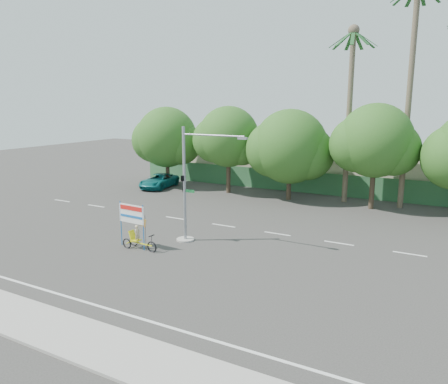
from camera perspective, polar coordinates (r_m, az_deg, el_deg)
The scene contains 14 objects.
ground at distance 22.89m, azimuth -5.43°, elevation -9.93°, with size 120.00×120.00×0.00m, color #33302D.
sidewalk_near at distance 17.78m, azimuth -19.77°, elevation -17.08°, with size 50.00×2.40×0.12m, color gray.
fence at distance 41.52m, azimuth 11.44°, elevation 1.18°, with size 38.00×0.08×2.00m, color #336B3D.
building_left at distance 49.22m, azimuth 1.92°, elevation 4.21°, with size 12.00×8.00×4.00m, color beige.
building_right at distance 44.21m, azimuth 23.21°, elevation 2.15°, with size 14.00×8.00×3.60m, color beige.
tree_far_left at distance 44.25m, azimuth -7.53°, elevation 6.87°, with size 7.14×6.00×7.96m.
tree_left at distance 40.48m, azimuth 0.53°, elevation 6.95°, with size 6.66×5.60×8.07m.
tree_center at distance 38.08m, azimuth 8.54°, elevation 5.62°, with size 7.62×6.40×7.85m.
tree_right at distance 36.19m, azimuth 19.08°, elevation 6.03°, with size 6.90×5.80×8.36m.
palm_tall at distance 37.30m, azimuth 23.23°, elevation 13.94°, with size 3.73×3.79×17.45m.
palm_short at distance 38.01m, azimuth 16.14°, elevation 11.93°, with size 3.73×3.79×14.45m.
traffic_signal at distance 26.39m, azimuth -4.64°, elevation -0.36°, with size 4.72×1.10×7.00m.
trike_billboard at distance 25.97m, azimuth -11.48°, elevation -4.91°, with size 2.77×0.67×2.72m.
pickup_truck at distance 43.91m, azimuth -8.50°, elevation 1.44°, with size 2.29×4.98×1.38m, color #0E6566.
Camera 1 is at (12.08, -17.52, 8.42)m, focal length 35.00 mm.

